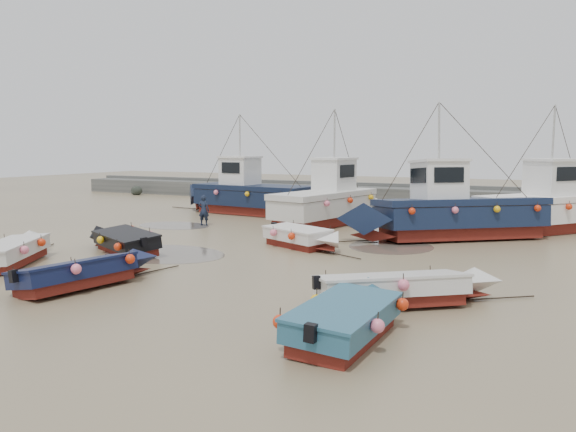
% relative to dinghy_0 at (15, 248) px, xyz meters
% --- Properties ---
extents(ground, '(120.00, 120.00, 0.00)m').
position_rel_dinghy_0_xyz_m(ground, '(7.03, 5.27, -0.54)').
color(ground, '#8E7D5B').
rests_on(ground, ground).
extents(seawall, '(60.00, 4.92, 1.50)m').
position_rel_dinghy_0_xyz_m(seawall, '(7.08, 27.26, 0.09)').
color(seawall, '#60605B').
rests_on(seawall, ground).
extents(puddle_a, '(5.18, 5.18, 0.01)m').
position_rel_dinghy_0_xyz_m(puddle_a, '(3.69, 3.87, -0.54)').
color(puddle_a, '#595146').
rests_on(puddle_a, ground).
extents(puddle_b, '(3.55, 3.55, 0.01)m').
position_rel_dinghy_0_xyz_m(puddle_b, '(11.31, 9.45, -0.54)').
color(puddle_b, '#595146').
rests_on(puddle_b, ground).
extents(puddle_c, '(4.08, 4.08, 0.01)m').
position_rel_dinghy_0_xyz_m(puddle_c, '(-1.02, 10.54, -0.54)').
color(puddle_c, '#595146').
rests_on(puddle_c, ground).
extents(puddle_d, '(6.34, 6.34, 0.01)m').
position_rel_dinghy_0_xyz_m(puddle_d, '(10.19, 16.00, -0.54)').
color(puddle_d, '#595146').
rests_on(puddle_d, ground).
extents(dinghy_0, '(3.73, 5.79, 1.43)m').
position_rel_dinghy_0_xyz_m(dinghy_0, '(0.00, 0.00, 0.00)').
color(dinghy_0, maroon).
rests_on(dinghy_0, ground).
extents(dinghy_1, '(2.56, 5.75, 1.43)m').
position_rel_dinghy_0_xyz_m(dinghy_1, '(5.04, -1.41, 0.01)').
color(dinghy_1, maroon).
rests_on(dinghy_1, ground).
extents(dinghy_2, '(2.12, 5.71, 1.43)m').
position_rel_dinghy_0_xyz_m(dinghy_2, '(13.69, -2.13, 0.01)').
color(dinghy_2, maroon).
rests_on(dinghy_2, ground).
extents(dinghy_3, '(5.43, 4.43, 1.43)m').
position_rel_dinghy_0_xyz_m(dinghy_3, '(14.14, 0.88, -0.00)').
color(dinghy_3, maroon).
rests_on(dinghy_3, ground).
extents(dinghy_4, '(5.66, 3.42, 1.43)m').
position_rel_dinghy_0_xyz_m(dinghy_4, '(1.95, 3.51, 0.00)').
color(dinghy_4, maroon).
rests_on(dinghy_4, ground).
extents(dinghy_5, '(5.04, 2.90, 1.43)m').
position_rel_dinghy_0_xyz_m(dinghy_5, '(8.11, 7.44, 0.02)').
color(dinghy_5, maroon).
rests_on(dinghy_5, ground).
extents(cabin_boat_0, '(11.02, 3.88, 6.22)m').
position_rel_dinghy_0_xyz_m(cabin_boat_0, '(-0.38, 17.05, 0.77)').
color(cabin_boat_0, maroon).
rests_on(cabin_boat_0, ground).
extents(cabin_boat_1, '(4.09, 10.21, 6.22)m').
position_rel_dinghy_0_xyz_m(cabin_boat_1, '(6.38, 14.74, 0.79)').
color(cabin_boat_1, maroon).
rests_on(cabin_boat_1, ground).
extents(cabin_boat_2, '(9.43, 7.70, 6.22)m').
position_rel_dinghy_0_xyz_m(cabin_boat_2, '(13.06, 12.51, 0.77)').
color(cabin_boat_2, maroon).
rests_on(cabin_boat_2, ground).
extents(cabin_boat_3, '(6.72, 7.99, 6.22)m').
position_rel_dinghy_0_xyz_m(cabin_boat_3, '(17.03, 16.86, 0.83)').
color(cabin_boat_3, maroon).
rests_on(cabin_boat_3, ground).
extents(person, '(0.68, 0.53, 1.65)m').
position_rel_dinghy_0_xyz_m(person, '(0.40, 11.34, -0.54)').
color(person, '#161E31').
rests_on(person, ground).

